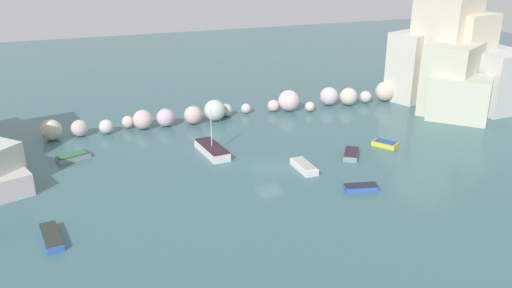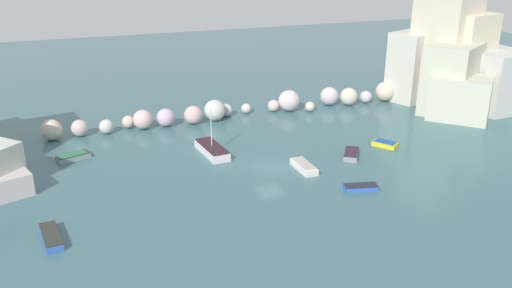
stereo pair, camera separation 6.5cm
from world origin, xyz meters
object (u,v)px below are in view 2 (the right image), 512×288
at_px(moored_boat_1, 304,167).
at_px(moored_boat_5, 73,157).
at_px(moored_boat_3, 361,187).
at_px(moored_boat_4, 212,150).
at_px(moored_boat_6, 385,144).
at_px(moored_boat_0, 51,237).
at_px(moored_boat_2, 351,154).

relative_size(moored_boat_1, moored_boat_5, 1.07).
height_order(moored_boat_3, moored_boat_4, moored_boat_4).
relative_size(moored_boat_5, moored_boat_6, 1.19).
xyz_separation_m(moored_boat_1, moored_boat_4, (-7.10, 6.84, 0.13)).
bearing_deg(moored_boat_3, moored_boat_0, 12.29).
distance_m(moored_boat_1, moored_boat_2, 5.90).
bearing_deg(moored_boat_1, moored_boat_0, 102.09).
bearing_deg(moored_boat_1, moored_boat_3, -154.35).
xyz_separation_m(moored_boat_0, moored_boat_4, (15.47, 12.06, 0.16)).
bearing_deg(moored_boat_5, moored_boat_0, 63.78).
bearing_deg(moored_boat_4, moored_boat_5, -110.81).
relative_size(moored_boat_1, moored_boat_4, 0.65).
relative_size(moored_boat_0, moored_boat_1, 1.12).
bearing_deg(moored_boat_0, moored_boat_2, 95.00).
height_order(moored_boat_2, moored_boat_3, moored_boat_2).
xyz_separation_m(moored_boat_3, moored_boat_6, (7.74, 8.22, 0.04)).
bearing_deg(moored_boat_3, moored_boat_2, -99.84).
relative_size(moored_boat_0, moored_boat_4, 0.73).
relative_size(moored_boat_3, moored_boat_4, 0.56).
bearing_deg(moored_boat_1, moored_boat_5, 62.56).
height_order(moored_boat_0, moored_boat_2, moored_boat_2).
distance_m(moored_boat_0, moored_boat_3, 25.40).
bearing_deg(moored_boat_3, moored_boat_1, -50.16).
bearing_deg(moored_boat_6, moored_boat_4, -137.70).
height_order(moored_boat_0, moored_boat_1, moored_boat_1).
bearing_deg(moored_boat_0, moored_boat_3, 81.18).
xyz_separation_m(moored_boat_2, moored_boat_4, (-12.86, 5.59, 0.15)).
relative_size(moored_boat_0, moored_boat_3, 1.31).
xyz_separation_m(moored_boat_2, moored_boat_5, (-26.17, 8.93, -0.01)).
height_order(moored_boat_1, moored_boat_5, moored_boat_1).
bearing_deg(moored_boat_0, moored_boat_4, 120.08).
height_order(moored_boat_3, moored_boat_5, moored_boat_5).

